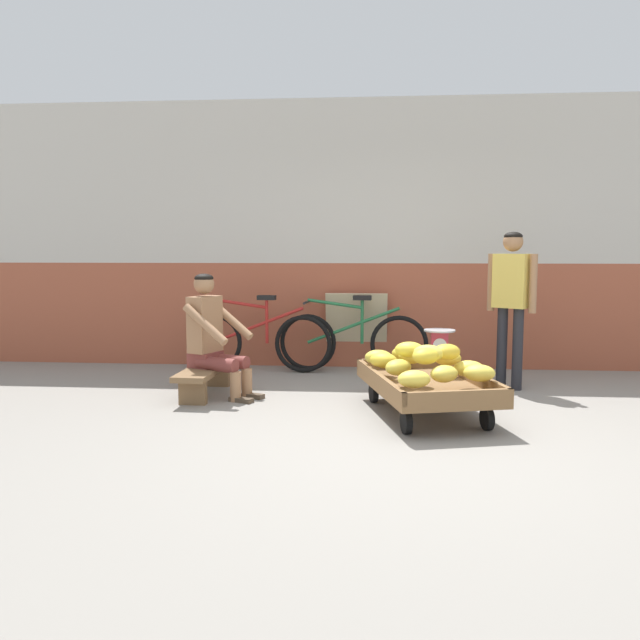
# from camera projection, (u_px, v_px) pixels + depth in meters

# --- Properties ---
(ground_plane) EXTENTS (80.00, 80.00, 0.00)m
(ground_plane) POSITION_uv_depth(u_px,v_px,m) (408.00, 442.00, 4.60)
(ground_plane) COLOR gray
(back_wall) EXTENTS (16.00, 0.30, 3.05)m
(back_wall) POSITION_uv_depth(u_px,v_px,m) (396.00, 235.00, 7.46)
(back_wall) COLOR #A35138
(back_wall) RESTS_ON ground
(banana_cart) EXTENTS (1.17, 1.60, 0.36)m
(banana_cart) POSITION_uv_depth(u_px,v_px,m) (426.00, 387.00, 5.32)
(banana_cart) COLOR brown
(banana_cart) RESTS_ON ground
(banana_pile) EXTENTS (1.01, 1.38, 0.26)m
(banana_pile) POSITION_uv_depth(u_px,v_px,m) (423.00, 361.00, 5.25)
(banana_pile) COLOR gold
(banana_pile) RESTS_ON banana_cart
(low_bench) EXTENTS (0.35, 1.11, 0.27)m
(low_bench) POSITION_uv_depth(u_px,v_px,m) (206.00, 374.00, 6.07)
(low_bench) COLOR brown
(low_bench) RESTS_ON ground
(vendor_seated) EXTENTS (0.74, 0.62, 1.14)m
(vendor_seated) POSITION_uv_depth(u_px,v_px,m) (213.00, 336.00, 5.99)
(vendor_seated) COLOR #9E704C
(vendor_seated) RESTS_ON ground
(plastic_crate) EXTENTS (0.36, 0.28, 0.30)m
(plastic_crate) POSITION_uv_depth(u_px,v_px,m) (439.00, 375.00, 6.27)
(plastic_crate) COLOR #234CA8
(plastic_crate) RESTS_ON ground
(weighing_scale) EXTENTS (0.30, 0.30, 0.29)m
(weighing_scale) POSITION_uv_depth(u_px,v_px,m) (439.00, 344.00, 6.24)
(weighing_scale) COLOR #28282D
(weighing_scale) RESTS_ON plastic_crate
(bicycle_near_left) EXTENTS (1.66, 0.48, 0.86)m
(bicycle_near_left) POSITION_uv_depth(u_px,v_px,m) (258.00, 340.00, 7.21)
(bicycle_near_left) COLOR black
(bicycle_near_left) RESTS_ON ground
(bicycle_far_left) EXTENTS (1.66, 0.48, 0.86)m
(bicycle_far_left) POSITION_uv_depth(u_px,v_px,m) (353.00, 340.00, 7.19)
(bicycle_far_left) COLOR black
(bicycle_far_left) RESTS_ON ground
(sign_board) EXTENTS (0.70, 0.27, 0.87)m
(sign_board) POSITION_uv_depth(u_px,v_px,m) (356.00, 330.00, 7.44)
(sign_board) COLOR #C6B289
(sign_board) RESTS_ON ground
(customer_adult) EXTENTS (0.42, 0.35, 1.53)m
(customer_adult) POSITION_uv_depth(u_px,v_px,m) (511.00, 292.00, 6.25)
(customer_adult) COLOR #232328
(customer_adult) RESTS_ON ground
(shopping_bag) EXTENTS (0.18, 0.12, 0.24)m
(shopping_bag) POSITION_uv_depth(u_px,v_px,m) (454.00, 389.00, 5.77)
(shopping_bag) COLOR silver
(shopping_bag) RESTS_ON ground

